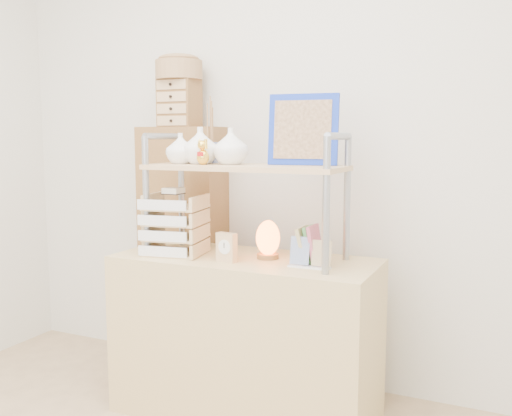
{
  "coord_description": "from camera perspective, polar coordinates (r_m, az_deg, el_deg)",
  "views": [
    {
      "loc": [
        1.11,
        -1.09,
        1.3
      ],
      "look_at": [
        0.05,
        1.2,
        0.98
      ],
      "focal_mm": 40.0,
      "sensor_mm": 36.0,
      "label": 1
    }
  ],
  "objects": [
    {
      "name": "desk",
      "position": [
        2.71,
        -1.08,
        -12.75
      ],
      "size": [
        1.2,
        0.5,
        0.75
      ],
      "primitive_type": "cube",
      "color": "tan",
      "rests_on": "ground"
    },
    {
      "name": "room_shell",
      "position": [
        1.9,
        -12.46,
        19.04
      ],
      "size": [
        3.42,
        3.41,
        2.61
      ],
      "color": "silver",
      "rests_on": "ground"
    },
    {
      "name": "desk_clock",
      "position": [
        2.51,
        -2.97,
        -3.95
      ],
      "size": [
        0.1,
        0.05,
        0.13
      ],
      "color": "tan",
      "rests_on": "desk"
    },
    {
      "name": "woven_basket",
      "position": [
        3.15,
        -7.72,
        13.51
      ],
      "size": [
        0.25,
        0.25,
        0.1
      ],
      "primitive_type": "cylinder",
      "color": "olive",
      "rests_on": "drawer_chest"
    },
    {
      "name": "drawer_chest",
      "position": [
        3.13,
        -7.69,
        10.33
      ],
      "size": [
        0.2,
        0.16,
        0.25
      ],
      "color": "brown",
      "rests_on": "cabinet"
    },
    {
      "name": "cabinet",
      "position": [
        3.21,
        -7.24,
        -4.11
      ],
      "size": [
        0.46,
        0.26,
        1.35
      ],
      "primitive_type": "cube",
      "rotation": [
        0.0,
        0.0,
        0.04
      ],
      "color": "brown",
      "rests_on": "ground"
    },
    {
      "name": "postcard_stand",
      "position": [
        2.41,
        5.39,
        -5.11
      ],
      "size": [
        0.18,
        0.05,
        0.13
      ],
      "color": "white",
      "rests_on": "desk"
    },
    {
      "name": "letter_tray",
      "position": [
        2.69,
        -8.14,
        -1.96
      ],
      "size": [
        0.29,
        0.28,
        0.31
      ],
      "color": "tan",
      "rests_on": "desk"
    },
    {
      "name": "hutch",
      "position": [
        2.59,
        -2.32,
        4.94
      ],
      "size": [
        0.9,
        0.34,
        0.74
      ],
      "color": "#8F949C",
      "rests_on": "desk"
    },
    {
      "name": "salt_lamp",
      "position": [
        2.57,
        1.2,
        -3.12
      ],
      "size": [
        0.11,
        0.11,
        0.17
      ],
      "color": "brown",
      "rests_on": "desk"
    }
  ]
}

